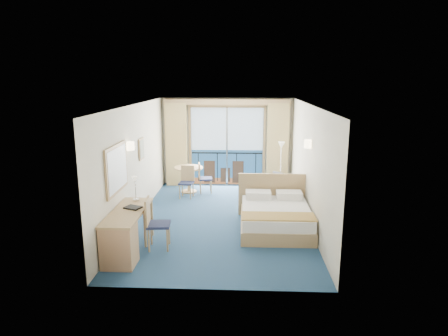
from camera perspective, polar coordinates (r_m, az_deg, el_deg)
floor at (r=9.58m, az=-0.35°, el=-7.30°), size 6.50×6.50×0.00m
room_walls at (r=9.12m, az=-0.37°, el=3.25°), size 4.04×6.54×2.72m
balcony_door at (r=12.40m, az=0.39°, el=2.81°), size 2.36×0.03×2.52m
curtain_left at (r=12.39m, az=-6.79°, el=3.32°), size 0.65×0.22×2.55m
curtain_right at (r=12.27m, az=7.66°, el=3.21°), size 0.65×0.22×2.55m
pelmet at (r=12.12m, az=0.41°, el=9.41°), size 3.80×0.25×0.18m
mirror at (r=8.07m, az=-15.08°, el=-0.11°), size 0.05×1.25×0.95m
wall_print at (r=9.89m, az=-11.71°, el=2.68°), size 0.04×0.42×0.52m
sconce_left at (r=8.85m, az=-13.25°, el=3.08°), size 0.18×0.18×0.18m
sconce_right at (r=9.07m, az=11.93°, el=3.38°), size 0.18×0.18×0.18m
bed at (r=8.97m, az=7.33°, el=-6.85°), size 1.66×1.97×1.04m
nightstand at (r=10.40m, az=9.68°, el=-4.20°), size 0.44×0.42×0.57m
phone at (r=10.33m, az=9.49°, el=-2.40°), size 0.23×0.21×0.09m
armchair at (r=11.53m, az=7.18°, el=-2.32°), size 0.94×0.94×0.62m
floor_lamp at (r=11.65m, az=8.16°, el=1.95°), size 0.21×0.21×1.49m
desk at (r=7.53m, az=-14.49°, el=-9.75°), size 0.60×1.75×0.82m
desk_chair at (r=7.94m, az=-9.98°, el=-7.39°), size 0.48×0.47×1.02m
folder at (r=7.96m, az=-12.87°, el=-5.52°), size 0.37×0.33×0.03m
desk_lamp at (r=8.30m, az=-12.58°, el=-2.17°), size 0.13×0.13×0.50m
round_table at (r=11.70m, az=-5.07°, el=-0.73°), size 0.83×0.83×0.75m
table_chair_a at (r=11.60m, az=-3.03°, el=-1.18°), size 0.43×0.43×0.88m
table_chair_b at (r=11.22m, az=-5.32°, el=-1.68°), size 0.42×0.43×0.89m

